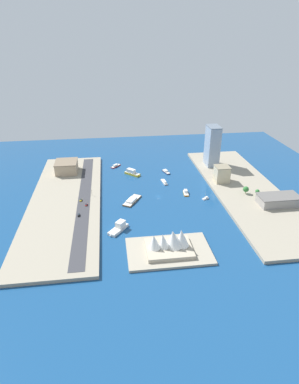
% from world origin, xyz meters
% --- Properties ---
extents(ground_plane, '(440.00, 440.00, 0.00)m').
position_xyz_m(ground_plane, '(0.00, 0.00, 0.00)').
color(ground_plane, navy).
extents(quay_west, '(70.00, 240.00, 3.03)m').
position_xyz_m(quay_west, '(-95.70, 0.00, 1.51)').
color(quay_west, '#9E937F').
rests_on(quay_west, ground_plane).
extents(quay_east, '(70.00, 240.00, 3.03)m').
position_xyz_m(quay_east, '(95.70, 0.00, 1.51)').
color(quay_east, '#9E937F').
rests_on(quay_east, ground_plane).
extents(peninsula_point, '(65.68, 41.51, 2.00)m').
position_xyz_m(peninsula_point, '(6.70, 95.43, 1.00)').
color(peninsula_point, '#A89E89').
rests_on(peninsula_point, ground_plane).
extents(road_strip, '(12.17, 228.00, 0.15)m').
position_xyz_m(road_strip, '(76.63, 0.00, 3.10)').
color(road_strip, '#38383D').
rests_on(road_strip, quay_east).
extents(barge_flat_brown, '(21.34, 27.37, 3.32)m').
position_xyz_m(barge_flat_brown, '(28.45, 7.51, 1.27)').
color(barge_flat_brown, brown).
rests_on(barge_flat_brown, ground_plane).
extents(water_taxi_orange, '(6.18, 14.35, 3.78)m').
position_xyz_m(water_taxi_orange, '(-30.21, -2.71, 1.30)').
color(water_taxi_orange, orange).
rests_on(water_taxi_orange, ground_plane).
extents(patrol_launch_navy, '(8.65, 15.26, 3.19)m').
position_xyz_m(patrol_launch_navy, '(-19.30, -62.61, 1.18)').
color(patrol_launch_navy, '#1E284C').
rests_on(patrol_launch_navy, ground_plane).
extents(ferry_yellow_fast, '(18.88, 18.61, 6.87)m').
position_xyz_m(ferry_yellow_fast, '(22.71, -61.48, 2.69)').
color(ferry_yellow_fast, yellow).
rests_on(ferry_yellow_fast, ground_plane).
extents(ferry_white_commuter, '(19.33, 21.46, 7.40)m').
position_xyz_m(ferry_white_commuter, '(44.02, 58.72, 2.61)').
color(ferry_white_commuter, silver).
rests_on(ferry_white_commuter, ground_plane).
extents(sailboat_small_white, '(7.91, 5.80, 9.37)m').
position_xyz_m(sailboat_small_white, '(-47.62, 12.29, 0.95)').
color(sailboat_small_white, white).
rests_on(sailboat_small_white, ground_plane).
extents(tugboat_red, '(13.15, 14.36, 3.24)m').
position_xyz_m(tugboat_red, '(41.53, -89.91, 1.18)').
color(tugboat_red, red).
rests_on(tugboat_red, ground_plane).
extents(yacht_sleek_gray, '(5.96, 16.90, 3.37)m').
position_xyz_m(yacht_sleek_gray, '(-11.86, -32.91, 1.23)').
color(yacht_sleek_gray, '#999EA3').
rests_on(yacht_sleek_gray, ground_plane).
extents(tower_tall_glass, '(14.57, 23.67, 50.00)m').
position_xyz_m(tower_tall_glass, '(-79.56, -73.85, 28.06)').
color(tower_tall_glass, '#8C9EB2').
rests_on(tower_tall_glass, quay_west).
extents(apartment_midrise_tan, '(25.98, 28.59, 13.50)m').
position_xyz_m(apartment_midrise_tan, '(100.74, -73.11, 9.81)').
color(apartment_midrise_tan, tan).
rests_on(apartment_midrise_tan, quay_east).
extents(carpark_squat_concrete, '(39.99, 20.60, 9.45)m').
position_xyz_m(carpark_squat_concrete, '(-113.23, 37.65, 7.78)').
color(carpark_squat_concrete, gray).
rests_on(carpark_squat_concrete, quay_west).
extents(office_block_beige, '(15.86, 15.88, 18.14)m').
position_xyz_m(office_block_beige, '(-75.76, -22.45, 12.13)').
color(office_block_beige, '#C6B793').
rests_on(office_block_beige, quay_west).
extents(pickup_red, '(2.03, 4.40, 1.63)m').
position_xyz_m(pickup_red, '(73.88, 15.48, 3.98)').
color(pickup_red, black).
rests_on(pickup_red, road_strip).
extents(taxi_yellow_cab, '(2.18, 4.79, 1.63)m').
position_xyz_m(taxi_yellow_cab, '(79.86, 4.98, 3.98)').
color(taxi_yellow_cab, black).
rests_on(taxi_yellow_cab, road_strip).
extents(suv_black, '(2.05, 5.24, 1.62)m').
position_xyz_m(suv_black, '(79.93, 34.76, 3.97)').
color(suv_black, black).
rests_on(suv_black, road_strip).
extents(traffic_light_waterfront, '(0.36, 0.36, 6.50)m').
position_xyz_m(traffic_light_waterfront, '(69.08, -5.48, 7.37)').
color(traffic_light_waterfront, black).
rests_on(traffic_light_waterfront, quay_east).
extents(opera_landmark, '(35.92, 28.63, 18.54)m').
position_xyz_m(opera_landmark, '(5.82, 95.43, 8.97)').
color(opera_landmark, '#BCAD93').
rests_on(opera_landmark, peninsula_point).
extents(park_tree_cluster, '(14.51, 12.38, 8.07)m').
position_xyz_m(park_tree_cluster, '(-93.40, 13.17, 8.19)').
color(park_tree_cluster, brown).
rests_on(park_tree_cluster, quay_west).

